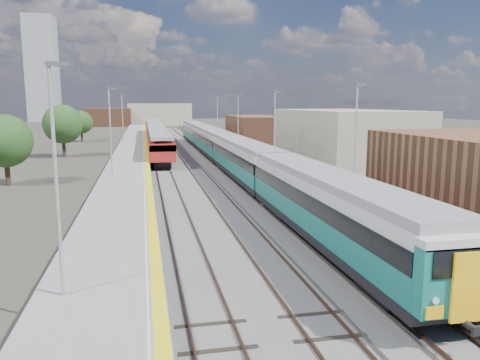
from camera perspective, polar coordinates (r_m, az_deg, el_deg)
name	(u,v)px	position (r m, az deg, el deg)	size (l,w,h in m)	color
ground	(205,162)	(58.33, -4.24, 2.24)	(320.00, 320.00, 0.00)	#47443A
ballast_bed	(185,160)	(60.55, -6.67, 2.49)	(10.50, 155.00, 0.06)	#565451
tracks	(189,157)	(62.26, -6.26, 2.76)	(8.96, 160.00, 0.17)	#4C3323
platform_right	(243,154)	(61.59, 0.33, 3.15)	(4.70, 155.00, 8.52)	slate
platform_left	(131,157)	(60.28, -13.13, 2.75)	(4.30, 155.00, 8.52)	slate
buildings	(105,91)	(146.42, -16.12, 10.40)	(72.00, 185.50, 40.00)	brown
green_train	(226,148)	(52.22, -1.75, 3.89)	(2.88, 80.10, 3.17)	black
red_train	(155,134)	(78.22, -10.26, 5.48)	(2.82, 57.13, 3.56)	black
tree_a	(5,141)	(45.74, -26.74, 4.27)	(4.64, 4.64, 6.28)	#382619
tree_b	(63,124)	(67.17, -20.82, 6.39)	(5.18, 5.18, 7.03)	#382619
tree_c	(81,122)	(92.65, -18.81, 6.67)	(4.26, 4.26, 5.77)	#382619
tree_d	(321,123)	(85.17, 9.82, 6.87)	(4.32, 4.32, 5.86)	#382619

